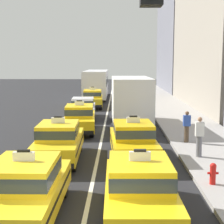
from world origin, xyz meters
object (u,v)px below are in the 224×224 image
at_px(fire_hydrant, 213,173).
at_px(taxi_left_fifth, 93,98).
at_px(box_truck_right_third, 130,100).
at_px(pedestrian_by_storefront, 199,137).
at_px(sedan_left_fourth, 83,108).
at_px(bus_left_sixth, 97,83).
at_px(taxi_left_third, 80,118).
at_px(taxi_right_second, 133,140).
at_px(pedestrian_near_crosswalk, 187,127).
at_px(taxi_left_nearest, 26,188).
at_px(taxi_left_second, 59,141).
at_px(taxi_right_nearest, 139,188).

bearing_deg(fire_hydrant, taxi_left_fifth, 104.84).
distance_m(box_truck_right_third, pedestrian_by_storefront, 8.10).
height_order(sedan_left_fourth, bus_left_sixth, bus_left_sixth).
height_order(taxi_left_third, taxi_left_fifth, same).
bearing_deg(fire_hydrant, taxi_right_second, 126.48).
bearing_deg(pedestrian_by_storefront, taxi_left_fifth, 108.58).
height_order(pedestrian_near_crosswalk, pedestrian_by_storefront, pedestrian_by_storefront).
bearing_deg(pedestrian_by_storefront, taxi_left_nearest, -135.30).
bearing_deg(fire_hydrant, sedan_left_fourth, 111.78).
bearing_deg(taxi_left_fifth, bus_left_sixth, 91.10).
height_order(taxi_left_third, fire_hydrant, taxi_left_third).
xyz_separation_m(taxi_left_nearest, box_truck_right_third, (3.24, 13.49, 0.90)).
bearing_deg(taxi_right_second, taxi_left_second, -176.66).
bearing_deg(box_truck_right_third, pedestrian_near_crosswalk, -60.63).
height_order(taxi_right_second, box_truck_right_third, box_truck_right_third).
relative_size(taxi_left_fifth, pedestrian_near_crosswalk, 2.90).
bearing_deg(pedestrian_by_storefront, taxi_right_nearest, -116.75).
bearing_deg(box_truck_right_third, taxi_right_nearest, -90.89).
relative_size(taxi_left_fifth, taxi_right_second, 1.00).
bearing_deg(sedan_left_fourth, pedestrian_near_crosswalk, -53.60).
distance_m(pedestrian_by_storefront, fire_hydrant, 3.51).
height_order(taxi_left_fifth, box_truck_right_third, box_truck_right_third).
height_order(taxi_left_fifth, taxi_right_second, same).
xyz_separation_m(taxi_left_nearest, taxi_left_fifth, (0.10, 23.33, 0.00)).
height_order(taxi_left_nearest, taxi_right_second, same).
xyz_separation_m(bus_left_sixth, pedestrian_near_crosswalk, (6.02, -23.54, -0.86)).
bearing_deg(taxi_right_second, fire_hydrant, -53.52).
relative_size(taxi_left_nearest, taxi_left_second, 0.99).
distance_m(taxi_right_second, pedestrian_near_crosswalk, 3.99).
xyz_separation_m(taxi_left_second, sedan_left_fourth, (-0.08, 11.26, -0.03)).
bearing_deg(pedestrian_near_crosswalk, fire_hydrant, -92.89).
bearing_deg(taxi_left_nearest, pedestrian_near_crosswalk, 55.49).
xyz_separation_m(taxi_left_fifth, taxi_right_nearest, (2.93, -23.25, 0.00)).
distance_m(taxi_left_second, bus_left_sixth, 26.53).
distance_m(taxi_left_fifth, pedestrian_near_crosswalk, 15.80).
relative_size(taxi_left_second, taxi_right_second, 0.99).
height_order(taxi_left_fifth, taxi_right_nearest, same).
relative_size(sedan_left_fourth, taxi_left_fifth, 0.95).
bearing_deg(taxi_left_third, taxi_left_fifth, 90.22).
bearing_deg(taxi_left_third, pedestrian_by_storefront, -45.68).
height_order(taxi_left_third, pedestrian_by_storefront, taxi_left_third).
distance_m(bus_left_sixth, pedestrian_near_crosswalk, 24.32).
relative_size(taxi_left_second, box_truck_right_third, 0.66).
height_order(taxi_left_second, taxi_left_fifth, same).
distance_m(taxi_left_third, taxi_left_fifth, 11.48).
bearing_deg(taxi_left_fifth, taxi_left_second, -90.58).
distance_m(taxi_left_nearest, taxi_left_third, 11.86).
relative_size(taxi_left_second, taxi_right_nearest, 1.01).
distance_m(bus_left_sixth, taxi_right_second, 26.54).
height_order(taxi_left_second, taxi_left_third, same).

